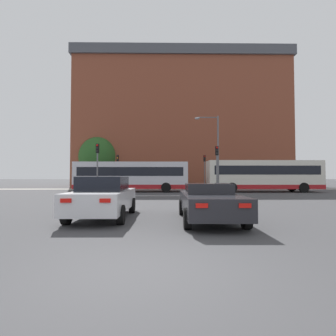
% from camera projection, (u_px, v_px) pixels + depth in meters
% --- Properties ---
extents(ground_plane, '(400.00, 400.00, 0.00)m').
position_uv_depth(ground_plane, '(140.00, 273.00, 4.20)').
color(ground_plane, '#3D3D3F').
extents(stop_line_strip, '(7.86, 0.30, 0.01)m').
position_uv_depth(stop_line_strip, '(160.00, 196.00, 21.70)').
color(stop_line_strip, silver).
rests_on(stop_line_strip, ground_plane).
extents(far_pavement, '(68.73, 2.50, 0.01)m').
position_uv_depth(far_pavement, '(161.00, 189.00, 33.97)').
color(far_pavement, '#A09B91').
rests_on(far_pavement, ground_plane).
extents(brick_civic_building, '(33.29, 16.44, 23.00)m').
position_uv_depth(brick_civic_building, '(180.00, 126.00, 45.89)').
color(brick_civic_building, brown).
rests_on(brick_civic_building, ground_plane).
extents(car_saloon_left, '(2.01, 4.64, 1.56)m').
position_uv_depth(car_saloon_left, '(104.00, 197.00, 9.95)').
color(car_saloon_left, silver).
rests_on(car_saloon_left, ground_plane).
extents(car_roadster_right, '(2.02, 4.89, 1.32)m').
position_uv_depth(car_roadster_right, '(209.00, 201.00, 9.28)').
color(car_roadster_right, '#232328').
rests_on(car_roadster_right, ground_plane).
extents(bus_crossing_lead, '(11.69, 2.67, 3.12)m').
position_uv_depth(bus_crossing_lead, '(132.00, 176.00, 27.54)').
color(bus_crossing_lead, silver).
rests_on(bus_crossing_lead, ground_plane).
extents(bus_crossing_trailing, '(11.62, 2.75, 3.25)m').
position_uv_depth(bus_crossing_trailing, '(263.00, 175.00, 27.33)').
color(bus_crossing_trailing, silver).
rests_on(bus_crossing_trailing, ground_plane).
extents(traffic_light_near_right, '(0.26, 0.31, 4.23)m').
position_uv_depth(traffic_light_near_right, '(217.00, 162.00, 22.54)').
color(traffic_light_near_right, slate).
rests_on(traffic_light_near_right, ground_plane).
extents(traffic_light_near_left, '(0.26, 0.31, 4.41)m').
position_uv_depth(traffic_light_near_left, '(97.00, 161.00, 22.38)').
color(traffic_light_near_left, slate).
rests_on(traffic_light_near_left, ground_plane).
extents(traffic_light_far_right, '(0.26, 0.31, 4.35)m').
position_uv_depth(traffic_light_far_right, '(205.00, 166.00, 33.48)').
color(traffic_light_far_right, slate).
rests_on(traffic_light_far_right, ground_plane).
extents(traffic_light_far_left, '(0.26, 0.31, 4.36)m').
position_uv_depth(traffic_light_far_left, '(118.00, 166.00, 32.98)').
color(traffic_light_far_left, slate).
rests_on(traffic_light_far_left, ground_plane).
extents(street_lamp_junction, '(2.41, 0.36, 7.68)m').
position_uv_depth(street_lamp_junction, '(214.00, 146.00, 26.08)').
color(street_lamp_junction, slate).
rests_on(street_lamp_junction, ground_plane).
extents(pedestrian_waiting, '(0.31, 0.44, 1.71)m').
position_uv_depth(pedestrian_waiting, '(219.00, 181.00, 34.71)').
color(pedestrian_waiting, '#333851').
rests_on(pedestrian_waiting, ground_plane).
extents(pedestrian_walking_east, '(0.45, 0.34, 1.81)m').
position_uv_depth(pedestrian_walking_east, '(126.00, 181.00, 34.15)').
color(pedestrian_walking_east, brown).
rests_on(pedestrian_walking_east, ground_plane).
extents(tree_by_building, '(5.55, 5.55, 7.46)m').
position_uv_depth(tree_by_building, '(98.00, 157.00, 38.36)').
color(tree_by_building, '#4C3823').
rests_on(tree_by_building, ground_plane).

